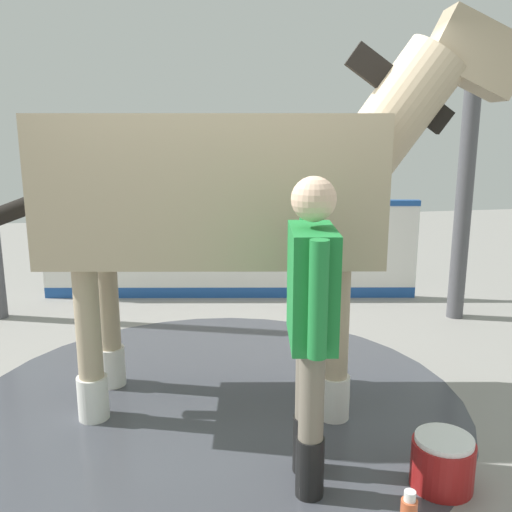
# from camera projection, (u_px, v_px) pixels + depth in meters

# --- Properties ---
(ground_plane) EXTENTS (16.00, 16.00, 0.02)m
(ground_plane) POSITION_uv_depth(u_px,v_px,m) (228.00, 400.00, 4.02)
(ground_plane) COLOR gray
(wet_patch) EXTENTS (3.46, 3.46, 0.00)m
(wet_patch) POSITION_uv_depth(u_px,v_px,m) (217.00, 400.00, 4.00)
(wet_patch) COLOR #42444C
(wet_patch) RESTS_ON ground
(barrier_wall) EXTENTS (4.10, 0.79, 1.10)m
(barrier_wall) POSITION_uv_depth(u_px,v_px,m) (230.00, 253.00, 6.26)
(barrier_wall) COLOR white
(barrier_wall) RESTS_ON ground
(roof_post_near) EXTENTS (0.16, 0.16, 2.82)m
(roof_post_near) POSITION_uv_depth(u_px,v_px,m) (466.00, 177.00, 5.41)
(roof_post_near) COLOR #4C4C51
(roof_post_near) RESTS_ON ground
(horse) EXTENTS (3.43, 1.25, 2.59)m
(horse) POSITION_uv_depth(u_px,v_px,m) (231.00, 191.00, 3.66)
(horse) COLOR tan
(horse) RESTS_ON ground
(handler) EXTENTS (0.30, 0.66, 1.66)m
(handler) POSITION_uv_depth(u_px,v_px,m) (311.00, 316.00, 2.86)
(handler) COLOR black
(handler) RESTS_ON ground
(wash_bucket) EXTENTS (0.33, 0.33, 0.29)m
(wash_bucket) POSITION_uv_depth(u_px,v_px,m) (442.00, 462.00, 3.01)
(wash_bucket) COLOR maroon
(wash_bucket) RESTS_ON ground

